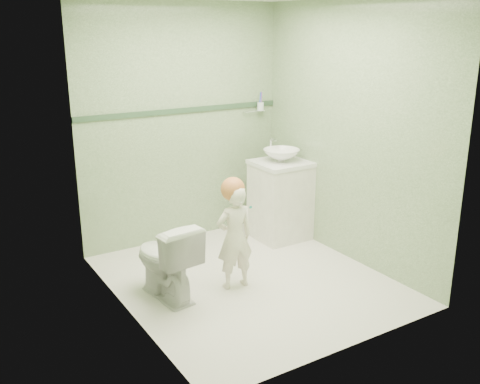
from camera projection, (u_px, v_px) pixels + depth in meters
ground at (249, 280)px, 4.82m from camera, size 2.50×2.50×0.00m
room_shell at (250, 148)px, 4.47m from camera, size 2.50×2.54×2.40m
trim_stripe at (183, 110)px, 5.43m from camera, size 2.20×0.02×0.05m
vanity at (280, 201)px, 5.69m from camera, size 0.52×0.50×0.80m
counter at (281, 163)px, 5.57m from camera, size 0.54×0.52×0.04m
basin at (281, 155)px, 5.55m from camera, size 0.37×0.37×0.13m
faucet at (271, 144)px, 5.67m from camera, size 0.03×0.13×0.18m
cup_holder at (260, 107)px, 5.84m from camera, size 0.26×0.07×0.21m
toilet at (166, 259)px, 4.44m from camera, size 0.45×0.69×0.67m
toddler at (235, 237)px, 4.58m from camera, size 0.35×0.24×0.91m
hair_cap at (233, 189)px, 4.48m from camera, size 0.20×0.20×0.20m
teal_toothbrush at (249, 207)px, 4.42m from camera, size 0.11×0.13×0.08m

